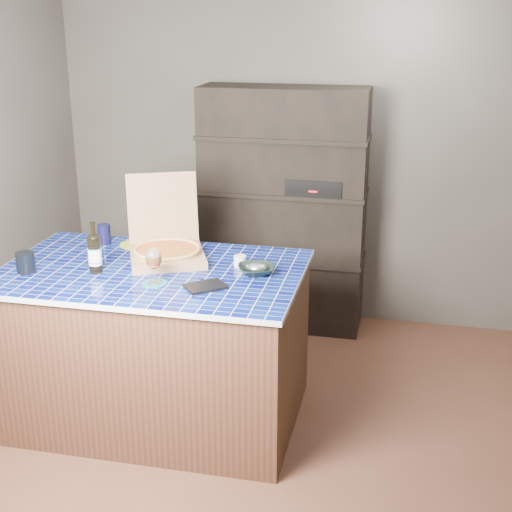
% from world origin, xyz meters
% --- Properties ---
extents(room, '(3.50, 3.50, 3.50)m').
position_xyz_m(room, '(0.00, 0.00, 1.25)').
color(room, '#533123').
rests_on(room, ground).
extents(shelving_unit, '(1.20, 0.41, 1.80)m').
position_xyz_m(shelving_unit, '(0.00, 1.53, 0.90)').
color(shelving_unit, black).
rests_on(shelving_unit, floor).
extents(kitchen_island, '(1.70, 1.08, 0.93)m').
position_xyz_m(kitchen_island, '(-0.48, 0.06, 0.47)').
color(kitchen_island, '#4A271D').
rests_on(kitchen_island, floor).
extents(pizza_box, '(0.59, 0.64, 0.46)m').
position_xyz_m(pizza_box, '(-0.45, 0.24, 0.99)').
color(pizza_box, '#98724E').
rests_on(pizza_box, kitchen_island).
extents(mead_bottle, '(0.08, 0.08, 0.29)m').
position_xyz_m(mead_bottle, '(-0.76, -0.05, 1.04)').
color(mead_bottle, black).
rests_on(mead_bottle, kitchen_island).
extents(teal_trivet, '(0.13, 0.13, 0.01)m').
position_xyz_m(teal_trivet, '(-0.38, -0.15, 0.93)').
color(teal_trivet, '#17687B').
rests_on(teal_trivet, kitchen_island).
extents(wine_glass, '(0.09, 0.09, 0.20)m').
position_xyz_m(wine_glass, '(-0.38, -0.15, 1.07)').
color(wine_glass, white).
rests_on(wine_glass, teal_trivet).
extents(tumbler, '(0.10, 0.10, 0.11)m').
position_xyz_m(tumbler, '(-1.14, -0.13, 0.99)').
color(tumbler, black).
rests_on(tumbler, kitchen_island).
extents(dvd_case, '(0.25, 0.24, 0.02)m').
position_xyz_m(dvd_case, '(-0.10, -0.15, 0.94)').
color(dvd_case, black).
rests_on(dvd_case, kitchen_island).
extents(bowl, '(0.26, 0.26, 0.05)m').
position_xyz_m(bowl, '(0.12, 0.12, 0.95)').
color(bowl, black).
rests_on(bowl, kitchen_island).
extents(foil_contents, '(0.12, 0.10, 0.06)m').
position_xyz_m(foil_contents, '(0.12, 0.12, 0.97)').
color(foil_contents, '#ABAAB6').
rests_on(foil_contents, bowl).
extents(white_jar, '(0.07, 0.07, 0.06)m').
position_xyz_m(white_jar, '(-0.00, 0.22, 0.96)').
color(white_jar, silver).
rests_on(white_jar, kitchen_island).
extents(navy_cup, '(0.08, 0.08, 0.12)m').
position_xyz_m(navy_cup, '(-0.93, 0.43, 0.99)').
color(navy_cup, black).
rests_on(navy_cup, kitchen_island).
extents(green_trivet, '(0.19, 0.19, 0.01)m').
position_xyz_m(green_trivet, '(-0.73, 0.45, 0.93)').
color(green_trivet, '#AABC28').
rests_on(green_trivet, kitchen_island).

